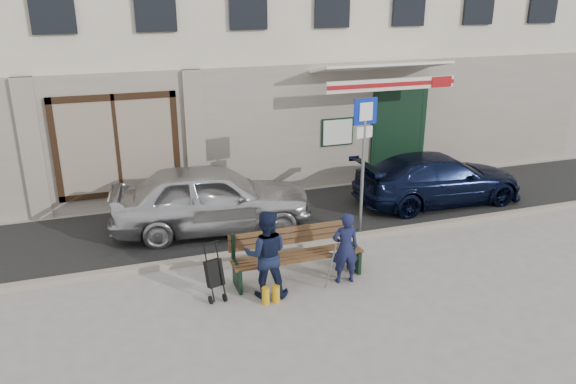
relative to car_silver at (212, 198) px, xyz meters
name	(u,v)px	position (x,y,z in m)	size (l,w,h in m)	color
ground	(326,283)	(1.41, -3.00, -0.73)	(80.00, 80.00, 0.00)	#9E9991
asphalt_lane	(274,219)	(1.41, 0.10, -0.72)	(60.00, 3.20, 0.01)	#282828
curb	(297,246)	(1.41, -1.50, -0.67)	(60.00, 0.18, 0.12)	#9E9384
car_silver	(212,198)	(0.00, 0.00, 0.00)	(1.72, 4.28, 1.46)	silver
car_navy	(438,179)	(5.55, -0.13, -0.12)	(1.70, 4.19, 1.22)	black
parking_sign	(364,143)	(2.99, -1.13, 1.24)	(0.54, 0.10, 2.90)	gray
bench	(295,255)	(0.95, -2.67, -0.27)	(2.40, 1.17, 0.98)	brown
man	(345,248)	(1.75, -3.06, -0.07)	(0.48, 0.32, 1.33)	#161A3C
woman	(266,254)	(0.30, -3.05, 0.04)	(0.75, 0.58, 1.54)	#131B36
stroller	(214,274)	(-0.55, -2.85, -0.30)	(0.34, 0.44, 0.98)	black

